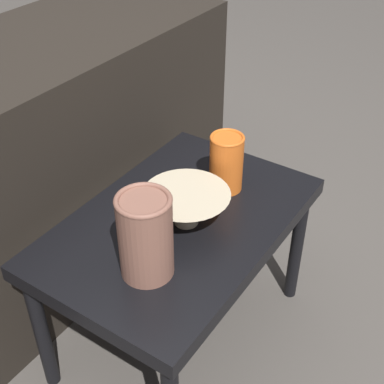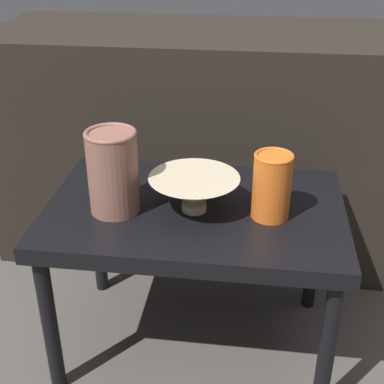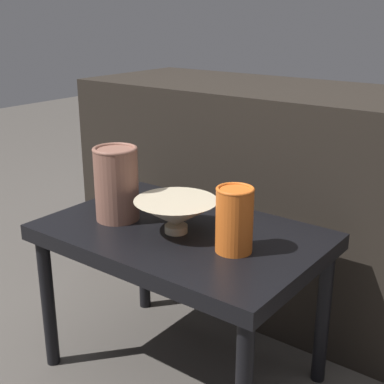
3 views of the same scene
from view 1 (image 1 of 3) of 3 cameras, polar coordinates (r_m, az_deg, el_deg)
ground_plane at (r=1.57m, az=-1.18°, el=-14.77°), size 8.00×8.00×0.00m
table at (r=1.30m, az=-1.38°, el=-4.53°), size 0.69×0.45×0.42m
couch_backdrop at (r=1.62m, az=-17.04°, el=2.14°), size 1.36×0.50×0.71m
bowl at (r=1.24m, az=-0.52°, el=-1.34°), size 0.21×0.21×0.08m
vase_textured_left at (r=1.08m, az=-4.99°, el=-4.60°), size 0.12×0.12×0.19m
vase_colorful_right at (r=1.33m, az=3.68°, el=3.21°), size 0.09×0.09×0.15m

